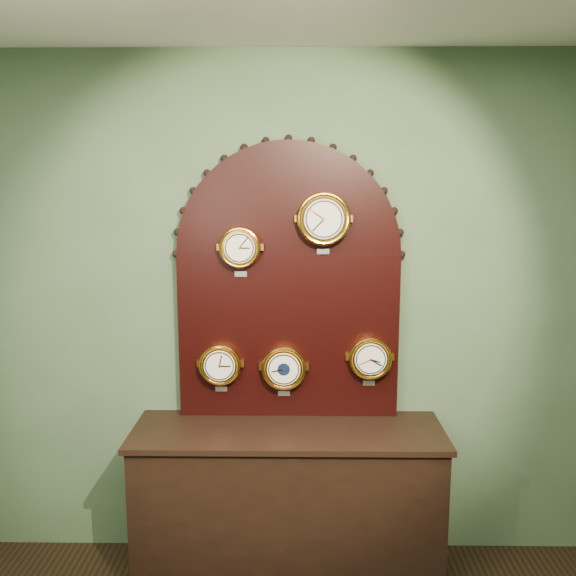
{
  "coord_description": "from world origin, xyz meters",
  "views": [
    {
      "loc": [
        0.04,
        -0.87,
        2.11
      ],
      "look_at": [
        0.0,
        2.25,
        1.58
      ],
      "focal_mm": 38.8,
      "sensor_mm": 36.0,
      "label": 1
    }
  ],
  "objects_px": {
    "arabic_clock": "(324,219)",
    "display_board": "(288,273)",
    "hygrometer": "(220,364)",
    "tide_clock": "(370,358)",
    "shop_counter": "(288,505)",
    "barometer": "(284,368)",
    "roman_clock": "(240,247)"
  },
  "relations": [
    {
      "from": "shop_counter",
      "to": "roman_clock",
      "type": "bearing_deg",
      "value": 148.88
    },
    {
      "from": "display_board",
      "to": "arabic_clock",
      "type": "height_order",
      "value": "display_board"
    },
    {
      "from": "display_board",
      "to": "hygrometer",
      "type": "distance_m",
      "value": 0.62
    },
    {
      "from": "shop_counter",
      "to": "arabic_clock",
      "type": "relative_size",
      "value": 4.89
    },
    {
      "from": "display_board",
      "to": "roman_clock",
      "type": "relative_size",
      "value": 5.7
    },
    {
      "from": "arabic_clock",
      "to": "barometer",
      "type": "distance_m",
      "value": 0.83
    },
    {
      "from": "arabic_clock",
      "to": "display_board",
      "type": "bearing_deg",
      "value": 159.8
    },
    {
      "from": "barometer",
      "to": "tide_clock",
      "type": "xyz_separation_m",
      "value": [
        0.47,
        0.0,
        0.06
      ]
    },
    {
      "from": "display_board",
      "to": "roman_clock",
      "type": "bearing_deg",
      "value": -165.39
    },
    {
      "from": "arabic_clock",
      "to": "hygrometer",
      "type": "bearing_deg",
      "value": 179.87
    },
    {
      "from": "display_board",
      "to": "arabic_clock",
      "type": "distance_m",
      "value": 0.36
    },
    {
      "from": "arabic_clock",
      "to": "hygrometer",
      "type": "height_order",
      "value": "arabic_clock"
    },
    {
      "from": "roman_clock",
      "to": "tide_clock",
      "type": "distance_m",
      "value": 0.92
    },
    {
      "from": "display_board",
      "to": "tide_clock",
      "type": "bearing_deg",
      "value": -8.58
    },
    {
      "from": "arabic_clock",
      "to": "barometer",
      "type": "bearing_deg",
      "value": 179.8
    },
    {
      "from": "roman_clock",
      "to": "hygrometer",
      "type": "distance_m",
      "value": 0.65
    },
    {
      "from": "barometer",
      "to": "tide_clock",
      "type": "distance_m",
      "value": 0.47
    },
    {
      "from": "shop_counter",
      "to": "display_board",
      "type": "relative_size",
      "value": 1.05
    },
    {
      "from": "display_board",
      "to": "hygrometer",
      "type": "xyz_separation_m",
      "value": [
        -0.37,
        -0.07,
        -0.49
      ]
    },
    {
      "from": "display_board",
      "to": "barometer",
      "type": "distance_m",
      "value": 0.51
    },
    {
      "from": "shop_counter",
      "to": "barometer",
      "type": "bearing_deg",
      "value": 99.13
    },
    {
      "from": "display_board",
      "to": "roman_clock",
      "type": "distance_m",
      "value": 0.3
    },
    {
      "from": "display_board",
      "to": "tide_clock",
      "type": "xyz_separation_m",
      "value": [
        0.44,
        -0.07,
        -0.45
      ]
    },
    {
      "from": "shop_counter",
      "to": "display_board",
      "type": "height_order",
      "value": "display_board"
    },
    {
      "from": "arabic_clock",
      "to": "tide_clock",
      "type": "height_order",
      "value": "arabic_clock"
    },
    {
      "from": "hygrometer",
      "to": "barometer",
      "type": "bearing_deg",
      "value": -0.08
    },
    {
      "from": "shop_counter",
      "to": "arabic_clock",
      "type": "bearing_deg",
      "value": 39.54
    },
    {
      "from": "hygrometer",
      "to": "tide_clock",
      "type": "bearing_deg",
      "value": -0.01
    },
    {
      "from": "display_board",
      "to": "tide_clock",
      "type": "height_order",
      "value": "display_board"
    },
    {
      "from": "tide_clock",
      "to": "roman_clock",
      "type": "bearing_deg",
      "value": 179.97
    },
    {
      "from": "roman_clock",
      "to": "shop_counter",
      "type": "bearing_deg",
      "value": -31.12
    },
    {
      "from": "hygrometer",
      "to": "tide_clock",
      "type": "relative_size",
      "value": 0.98
    }
  ]
}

